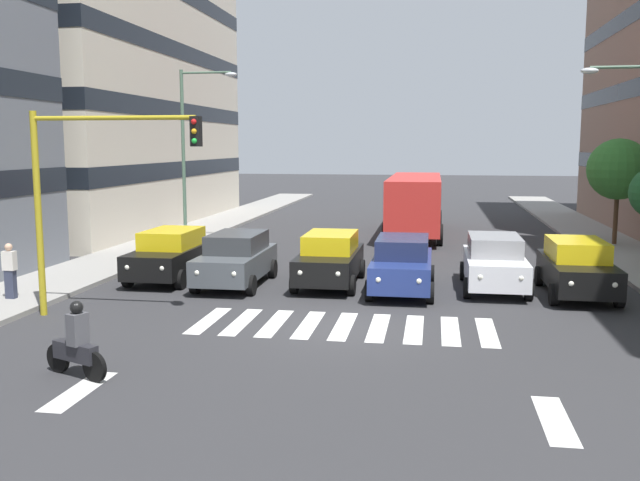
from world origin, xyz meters
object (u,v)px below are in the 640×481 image
at_px(bus_behind_traffic, 415,199).
at_px(pedestrian_waiting, 10,270).
at_px(traffic_light_gantry, 84,179).
at_px(street_lamp_right, 191,139).
at_px(street_tree_2, 618,169).
at_px(car_5, 171,254).
at_px(car_1, 494,262).
at_px(car_3, 330,259).
at_px(car_0, 577,267).
at_px(car_2, 402,264).
at_px(car_4, 236,259).
at_px(motorcycle_with_rider, 76,346).

relative_size(bus_behind_traffic, pedestrian_waiting, 6.44).
bearing_deg(traffic_light_gantry, street_lamp_right, -81.91).
bearing_deg(street_tree_2, car_5, 31.70).
bearing_deg(traffic_light_gantry, car_1, -153.62).
bearing_deg(car_5, pedestrian_waiting, 52.12).
bearing_deg(street_lamp_right, street_tree_2, -173.83).
height_order(car_3, street_tree_2, street_tree_2).
distance_m(street_lamp_right, street_tree_2, 19.36).
xyz_separation_m(car_1, pedestrian_waiting, (14.12, 4.35, 0.11)).
relative_size(car_0, car_5, 1.00).
bearing_deg(street_lamp_right, car_3, 132.38).
relative_size(car_5, bus_behind_traffic, 0.42).
relative_size(car_0, bus_behind_traffic, 0.42).
relative_size(car_3, pedestrian_waiting, 2.72).
height_order(traffic_light_gantry, street_tree_2, traffic_light_gantry).
xyz_separation_m(car_0, street_lamp_right, (15.45, -8.85, 3.98)).
bearing_deg(car_1, car_2, 16.69).
xyz_separation_m(car_1, street_lamp_right, (13.03, -8.30, 3.98)).
bearing_deg(car_1, street_tree_2, -120.74).
height_order(car_0, street_lamp_right, street_lamp_right).
height_order(car_1, street_lamp_right, street_lamp_right).
bearing_deg(car_4, car_3, -170.46).
bearing_deg(car_3, motorcycle_with_rider, 69.98).
bearing_deg(pedestrian_waiting, street_lamp_right, -94.94).
height_order(car_3, motorcycle_with_rider, car_3).
distance_m(car_5, traffic_light_gantry, 6.07).
bearing_deg(traffic_light_gantry, street_tree_2, -137.37).
relative_size(bus_behind_traffic, motorcycle_with_rider, 6.54).
bearing_deg(street_tree_2, car_4, 37.27).
xyz_separation_m(car_3, pedestrian_waiting, (8.82, 4.18, 0.11)).
xyz_separation_m(car_1, car_5, (10.84, 0.13, 0.00)).
relative_size(car_5, traffic_light_gantry, 0.81).
bearing_deg(pedestrian_waiting, car_5, -127.88).
xyz_separation_m(car_0, bus_behind_traffic, (5.32, -13.80, 0.97)).
xyz_separation_m(car_4, motorcycle_with_rider, (0.57, 9.43, -0.24)).
bearing_deg(car_3, street_lamp_right, -47.62).
bearing_deg(car_1, car_4, 4.64).
relative_size(traffic_light_gantry, street_lamp_right, 0.70).
bearing_deg(traffic_light_gantry, bus_behind_traffic, -113.57).
bearing_deg(street_tree_2, traffic_light_gantry, 42.63).
height_order(car_0, street_tree_2, street_tree_2).
distance_m(car_3, car_5, 5.53).
relative_size(car_2, pedestrian_waiting, 2.72).
height_order(traffic_light_gantry, pedestrian_waiting, traffic_light_gantry).
bearing_deg(bus_behind_traffic, motorcycle_with_rider, 75.51).
bearing_deg(car_0, car_2, 3.39).
relative_size(car_5, street_tree_2, 0.94).
bearing_deg(pedestrian_waiting, car_0, -167.08).
distance_m(car_1, motorcycle_with_rider, 13.49).
bearing_deg(bus_behind_traffic, street_lamp_right, 26.01).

